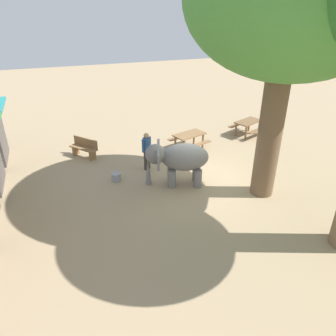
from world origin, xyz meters
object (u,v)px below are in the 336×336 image
Objects in this scene: elephant at (178,159)px; wooden_bench at (84,147)px; person_handler at (147,148)px; picnic_table_far at (189,138)px; picnic_table_near at (248,124)px; feed_bucket at (116,177)px.

elephant reaches higher than wooden_bench.
person_handler is 2.87m from picnic_table_far.
picnic_table_near is (-0.29, -8.52, 0.12)m from wooden_bench.
picnic_table_far is (-0.62, 3.71, 0.00)m from picnic_table_near.
feed_bucket is at bearing 159.16° from wooden_bench.
picnic_table_near is at bearing -129.56° from wooden_bench.
picnic_table_near and picnic_table_far have the same top height.
wooden_bench is 2.87m from feed_bucket.
elephant is 3.48m from picnic_table_far.
feed_bucket is (-1.83, 3.99, -0.43)m from picnic_table_far.
person_handler is at bearing -169.66° from picnic_table_far.
elephant reaches higher than picnic_table_far.
picnic_table_far is at bearing -138.25° from wooden_bench.
wooden_bench is (2.20, 2.28, -0.48)m from person_handler.
picnic_table_far is 4.41m from feed_bucket.
elephant is 1.30× the size of picnic_table_far.
elephant reaches higher than picnic_table_near.
picnic_table_far is at bearing 88.04° from person_handler.
person_handler is 0.84× the size of picnic_table_near.
picnic_table_near is 3.76m from picnic_table_far.
wooden_bench reaches higher than feed_bucket.
picnic_table_near is at bearing 77.98° from person_handler.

